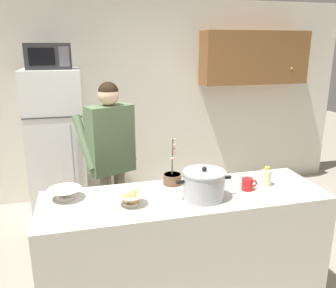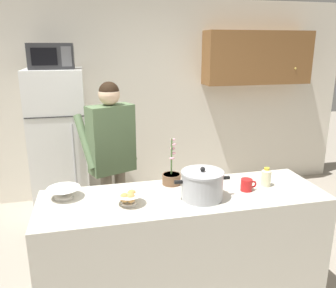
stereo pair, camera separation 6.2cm
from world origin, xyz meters
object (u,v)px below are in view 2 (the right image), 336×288
at_px(microwave, 52,56).
at_px(person_near_pot, 111,147).
at_px(bread_bowl, 129,198).
at_px(empty_bowl, 64,192).
at_px(potted_orchid, 172,177).
at_px(coffee_mug, 247,185).
at_px(cooking_pot, 202,185).
at_px(bottle_near_edge, 266,177).
at_px(refrigerator, 60,144).

bearing_deg(microwave, person_near_pot, -58.90).
relative_size(person_near_pot, bread_bowl, 8.34).
relative_size(empty_bowl, potted_orchid, 0.63).
bearing_deg(coffee_mug, microwave, 129.44).
bearing_deg(bread_bowl, cooking_pot, -1.83).
relative_size(microwave, potted_orchid, 1.23).
relative_size(cooking_pot, bread_bowl, 2.09).
bearing_deg(bottle_near_edge, bread_bowl, -175.49).
distance_m(coffee_mug, bread_bowl, 0.93).
height_order(refrigerator, cooking_pot, refrigerator).
bearing_deg(bottle_near_edge, cooking_pot, -169.63).
distance_m(person_near_pot, bottle_near_edge, 1.47).
height_order(microwave, bread_bowl, microwave).
distance_m(person_near_pot, cooking_pot, 1.16).
height_order(coffee_mug, bread_bowl, bread_bowl).
relative_size(cooking_pot, potted_orchid, 1.09).
height_order(microwave, person_near_pot, microwave).
bearing_deg(refrigerator, coffee_mug, -50.89).
distance_m(cooking_pot, bottle_near_edge, 0.59).
xyz_separation_m(microwave, coffee_mug, (1.53, -1.86, -0.93)).
bearing_deg(microwave, coffee_mug, -50.56).
distance_m(person_near_pot, bread_bowl, 0.98).
bearing_deg(bottle_near_edge, potted_orchid, 163.81).
height_order(person_near_pot, bottle_near_edge, person_near_pot).
relative_size(microwave, coffee_mug, 3.66).
xyz_separation_m(person_near_pot, potted_orchid, (0.43, -0.68, -0.08)).
distance_m(coffee_mug, bottle_near_edge, 0.20).
bearing_deg(bottle_near_edge, empty_bowl, 175.18).
bearing_deg(cooking_pot, potted_orchid, 115.98).
xyz_separation_m(refrigerator, empty_bowl, (0.14, -1.70, 0.09)).
distance_m(person_near_pot, potted_orchid, 0.81).
height_order(refrigerator, empty_bowl, refrigerator).
relative_size(empty_bowl, bottle_near_edge, 1.58).
distance_m(microwave, cooking_pot, 2.39).
xyz_separation_m(person_near_pot, bottle_near_edge, (1.17, -0.89, -0.07)).
bearing_deg(empty_bowl, cooking_pot, -13.43).
bearing_deg(cooking_pot, microwave, 120.86).
bearing_deg(refrigerator, cooking_pot, -59.42).
distance_m(bottle_near_edge, potted_orchid, 0.76).
relative_size(person_near_pot, bottle_near_edge, 10.91).
bearing_deg(potted_orchid, person_near_pot, 122.68).
xyz_separation_m(coffee_mug, bottle_near_edge, (0.19, 0.05, 0.03)).
height_order(microwave, cooking_pot, microwave).
height_order(refrigerator, person_near_pot, refrigerator).
height_order(bread_bowl, potted_orchid, potted_orchid).
xyz_separation_m(person_near_pot, empty_bowl, (-0.41, -0.76, -0.10)).
bearing_deg(potted_orchid, microwave, 121.78).
relative_size(microwave, empty_bowl, 1.96).
bearing_deg(coffee_mug, refrigerator, 129.11).
xyz_separation_m(cooking_pot, coffee_mug, (0.39, 0.05, -0.06)).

